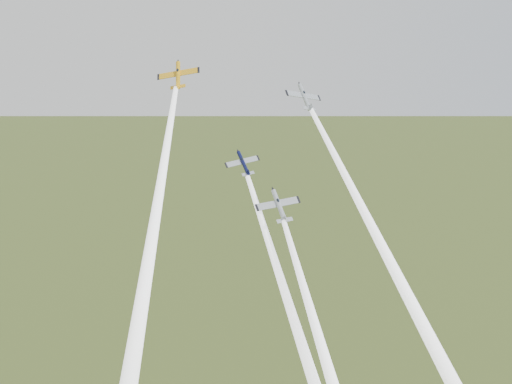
% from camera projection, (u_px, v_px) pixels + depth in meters
% --- Properties ---
extents(plane_yellow, '(8.96, 8.91, 8.30)m').
position_uv_depth(plane_yellow, '(178.00, 75.00, 125.38)').
color(plane_yellow, gold).
extents(smoke_trail_yellow, '(13.41, 46.01, 46.24)m').
position_uv_depth(smoke_trail_yellow, '(153.00, 231.00, 107.35)').
color(smoke_trail_yellow, white).
extents(plane_navy, '(8.90, 7.24, 6.80)m').
position_uv_depth(plane_navy, '(243.00, 163.00, 126.35)').
color(plane_navy, '#0C0F34').
extents(smoke_trail_navy, '(15.88, 52.96, 53.47)m').
position_uv_depth(smoke_trail_navy, '(306.00, 356.00, 107.66)').
color(smoke_trail_navy, white).
extents(plane_silver_right, '(9.70, 10.01, 8.30)m').
position_uv_depth(plane_silver_right, '(305.00, 97.00, 131.13)').
color(plane_silver_right, '#AEB6BD').
extents(smoke_trail_silver_right, '(22.11, 48.42, 50.79)m').
position_uv_depth(smoke_trail_silver_right, '(388.00, 258.00, 115.04)').
color(smoke_trail_silver_right, white).
extents(plane_silver_low, '(10.35, 8.53, 7.85)m').
position_uv_depth(plane_silver_low, '(279.00, 206.00, 117.95)').
color(plane_silver_low, '#A7ADB5').
extents(smoke_trail_silver_low, '(11.20, 43.11, 43.06)m').
position_uv_depth(smoke_trail_silver_low, '(331.00, 378.00, 102.33)').
color(smoke_trail_silver_low, white).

